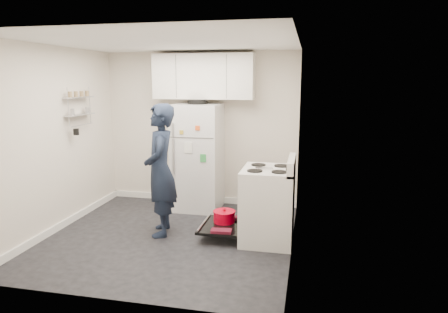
% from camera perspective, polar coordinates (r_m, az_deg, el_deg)
% --- Properties ---
extents(room, '(3.21, 3.21, 2.51)m').
position_cam_1_polar(room, '(5.17, -8.23, 1.43)').
color(room, black).
rests_on(room, ground).
extents(electric_range, '(0.66, 0.76, 1.10)m').
position_cam_1_polar(electric_range, '(5.17, 6.14, -6.96)').
color(electric_range, silver).
rests_on(electric_range, ground).
extents(open_oven_door, '(0.55, 0.70, 0.23)m').
position_cam_1_polar(open_oven_door, '(5.39, -0.14, -9.25)').
color(open_oven_door, black).
rests_on(open_oven_door, ground).
extents(refrigerator, '(0.72, 0.74, 1.75)m').
position_cam_1_polar(refrigerator, '(6.35, -3.73, -0.03)').
color(refrigerator, silver).
rests_on(refrigerator, ground).
extents(upper_cabinets, '(1.60, 0.33, 0.70)m').
position_cam_1_polar(upper_cabinets, '(6.40, -2.92, 11.34)').
color(upper_cabinets, silver).
rests_on(upper_cabinets, room).
extents(wall_shelf_rack, '(0.14, 0.60, 0.61)m').
position_cam_1_polar(wall_shelf_rack, '(6.19, -19.98, 6.79)').
color(wall_shelf_rack, '#B2B2B7').
rests_on(wall_shelf_rack, room).
extents(person, '(0.58, 0.73, 1.75)m').
position_cam_1_polar(person, '(5.33, -9.08, -1.96)').
color(person, black).
rests_on(person, ground).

